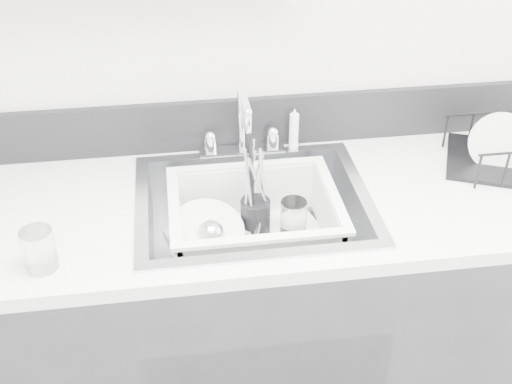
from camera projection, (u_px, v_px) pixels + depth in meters
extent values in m
cube|color=silver|center=(238.00, 27.00, 1.79)|extent=(3.50, 0.02, 2.60)
cube|color=#2B2B2F|center=(254.00, 324.00, 2.02)|extent=(3.20, 0.62, 0.88)
cube|color=white|center=(253.00, 206.00, 1.76)|extent=(3.20, 0.62, 0.04)
cube|color=black|center=(240.00, 123.00, 1.95)|extent=(3.20, 0.02, 0.16)
cube|color=silver|center=(242.00, 151.00, 1.96)|extent=(0.26, 0.06, 0.02)
cylinder|color=silver|center=(211.00, 145.00, 1.93)|extent=(0.04, 0.04, 0.05)
cylinder|color=silver|center=(273.00, 141.00, 1.95)|extent=(0.04, 0.04, 0.05)
cylinder|color=silver|center=(241.00, 121.00, 1.90)|extent=(0.02, 0.02, 0.20)
cylinder|color=silver|center=(244.00, 100.00, 1.78)|extent=(0.02, 0.15, 0.02)
cylinder|color=white|center=(294.00, 129.00, 1.94)|extent=(0.03, 0.03, 0.14)
cylinder|color=white|center=(211.00, 245.00, 1.82)|extent=(0.24, 0.24, 0.01)
cylinder|color=white|center=(212.00, 239.00, 1.82)|extent=(0.22, 0.22, 0.01)
cylinder|color=white|center=(207.00, 231.00, 1.79)|extent=(0.26, 0.25, 0.09)
cylinder|color=black|center=(255.00, 217.00, 1.86)|extent=(0.09, 0.09, 0.11)
cylinder|color=silver|center=(251.00, 187.00, 1.81)|extent=(0.01, 0.05, 0.21)
cylinder|color=silver|center=(261.00, 193.00, 1.80)|extent=(0.02, 0.04, 0.19)
cylinder|color=black|center=(252.00, 182.00, 1.79)|extent=(0.01, 0.06, 0.24)
cylinder|color=white|center=(293.00, 218.00, 1.85)|extent=(0.08, 0.08, 0.11)
cylinder|color=white|center=(39.00, 250.00, 1.49)|extent=(0.10, 0.10, 0.11)
imported|color=white|center=(291.00, 248.00, 1.80)|extent=(0.10, 0.10, 0.03)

